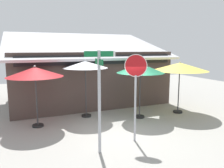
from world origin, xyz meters
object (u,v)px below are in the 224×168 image
(patio_umbrella_mustard_far_right, at_px, (180,67))
(street_sign_post, at_px, (99,92))
(patio_umbrella_ivory_center, at_px, (85,65))
(patio_umbrella_forest_green_right, at_px, (140,69))
(stop_sign, at_px, (136,82))
(patio_umbrella_crimson_left, at_px, (35,72))

(patio_umbrella_mustard_far_right, bearing_deg, street_sign_post, -153.09)
(street_sign_post, distance_m, patio_umbrella_ivory_center, 3.66)
(patio_umbrella_ivory_center, bearing_deg, patio_umbrella_forest_green_right, -26.36)
(stop_sign, distance_m, patio_umbrella_forest_green_right, 2.59)
(stop_sign, bearing_deg, patio_umbrella_forest_green_right, 56.78)
(patio_umbrella_crimson_left, bearing_deg, patio_umbrella_ivory_center, 14.00)
(stop_sign, height_order, patio_umbrella_ivory_center, stop_sign)
(patio_umbrella_forest_green_right, height_order, patio_umbrella_mustard_far_right, patio_umbrella_forest_green_right)
(patio_umbrella_mustard_far_right, bearing_deg, patio_umbrella_ivory_center, 165.60)
(patio_umbrella_ivory_center, bearing_deg, patio_umbrella_mustard_far_right, -14.40)
(patio_umbrella_crimson_left, xyz_separation_m, patio_umbrella_ivory_center, (2.15, 0.54, 0.17))
(patio_umbrella_forest_green_right, bearing_deg, patio_umbrella_ivory_center, 153.64)
(street_sign_post, xyz_separation_m, patio_umbrella_crimson_left, (-1.54, 3.04, 0.32))
(patio_umbrella_crimson_left, distance_m, patio_umbrella_mustard_far_right, 6.45)
(patio_umbrella_forest_green_right, bearing_deg, street_sign_post, -137.97)
(patio_umbrella_mustard_far_right, bearing_deg, patio_umbrella_crimson_left, 175.00)
(street_sign_post, height_order, stop_sign, street_sign_post)
(patio_umbrella_mustard_far_right, bearing_deg, stop_sign, -148.79)
(street_sign_post, xyz_separation_m, patio_umbrella_mustard_far_right, (4.89, 2.48, 0.36))
(patio_umbrella_crimson_left, xyz_separation_m, patio_umbrella_forest_green_right, (4.32, -0.54, 0.04))
(patio_umbrella_ivory_center, height_order, patio_umbrella_forest_green_right, patio_umbrella_ivory_center)
(stop_sign, xyz_separation_m, patio_umbrella_crimson_left, (-2.91, 2.70, 0.16))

